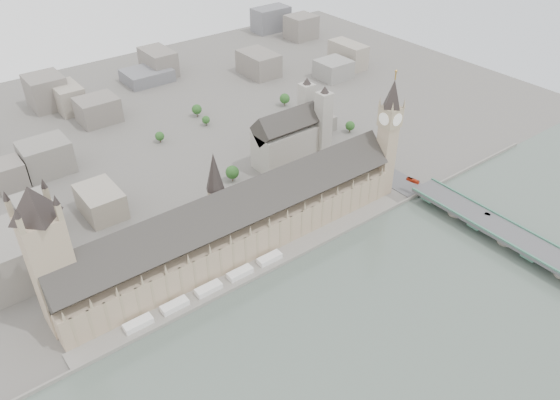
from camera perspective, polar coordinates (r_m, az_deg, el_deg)
ground at (r=388.19m, az=-2.91°, el=-6.60°), size 900.00×900.00×0.00m
embankment_wall at (r=377.97m, az=-1.60°, el=-7.63°), size 600.00×1.50×3.00m
river_terrace at (r=382.87m, az=-2.26°, el=-7.08°), size 270.00×15.00×2.00m
terrace_tents at (r=366.01m, az=-7.48°, el=-9.17°), size 118.00×7.00×4.00m
palace_of_westminster at (r=386.72m, az=-4.68°, el=-2.53°), size 265.00×40.73×55.44m
elizabeth_tower at (r=438.15m, az=11.28°, el=7.15°), size 17.00×17.00×107.50m
victoria_tower at (r=337.96m, az=-23.12°, el=-5.05°), size 30.00×30.00×100.00m
central_tower at (r=366.85m, az=-6.78°, el=1.76°), size 13.00×13.00×48.00m
westminster_bridge at (r=438.03m, az=21.77°, el=-3.12°), size 25.00×325.00×10.25m
bridge_parapets at (r=420.93m, az=26.85°, el=-5.35°), size 25.00×235.00×1.15m
westminster_abbey at (r=491.80m, az=1.25°, el=6.69°), size 68.00×36.00×64.00m
city_skyline_inland at (r=566.06m, az=-17.52°, el=8.29°), size 720.00×360.00×38.00m
park_trees at (r=420.16m, az=-8.77°, el=-2.02°), size 110.00×30.00×15.00m
red_bus_north at (r=465.92m, az=13.71°, el=2.00°), size 4.91×11.44×3.10m
car_silver at (r=444.37m, az=20.88°, el=-1.36°), size 3.15×4.50×1.41m
car_approach at (r=495.10m, az=10.97°, el=4.35°), size 3.04×5.20×1.42m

